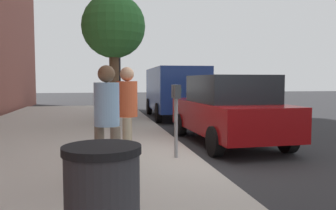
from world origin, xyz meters
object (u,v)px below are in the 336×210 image
parking_meter (176,105)px  parked_van_far (175,89)px  street_tree (114,28)px  pedestrian_at_meter (127,106)px  pedestrian_bystander (107,113)px  parked_sedan_near (228,109)px  traffic_signal (121,61)px

parking_meter → parked_van_far: (8.37, -1.81, 0.09)m
street_tree → parking_meter: bearing=-169.6°
pedestrian_at_meter → pedestrian_bystander: bearing=-100.0°
pedestrian_at_meter → pedestrian_bystander: (-1.16, 0.39, -0.02)m
pedestrian_bystander → parked_van_far: 10.11m
street_tree → pedestrian_bystander: bearing=176.6°
parking_meter → parked_van_far: bearing=-12.2°
parking_meter → street_tree: (5.23, 0.96, 2.22)m
parked_sedan_near → traffic_signal: bearing=15.5°
street_tree → traffic_signal: 4.86m
parked_sedan_near → parked_van_far: bearing=0.0°
street_tree → traffic_signal: street_tree is taller
traffic_signal → parked_van_far: bearing=-126.0°
parking_meter → parked_van_far: size_ratio=0.27×
pedestrian_at_meter → parked_sedan_near: bearing=45.1°
traffic_signal → pedestrian_at_meter: bearing=177.0°
street_tree → traffic_signal: (4.76, -0.55, -0.81)m
parked_sedan_near → pedestrian_at_meter: bearing=126.3°
parking_meter → traffic_signal: bearing=2.3°
parked_van_far → street_tree: (-3.15, 2.77, 2.13)m
parking_meter → pedestrian_at_meter: pedestrian_at_meter is taller
parked_sedan_near → pedestrian_bystander: bearing=135.3°
pedestrian_bystander → street_tree: size_ratio=0.39×
pedestrian_bystander → traffic_signal: (11.23, -0.92, 1.42)m
parking_meter → pedestrian_at_meter: bearing=94.7°
traffic_signal → parking_meter: bearing=-177.7°
pedestrian_at_meter → parked_van_far: 8.89m
parked_sedan_near → street_tree: street_tree is taller
parking_meter → pedestrian_bystander: bearing=132.9°
parking_meter → traffic_signal: traffic_signal is taller
parked_van_far → traffic_signal: bearing=54.0°
pedestrian_at_meter → traffic_signal: 10.18m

